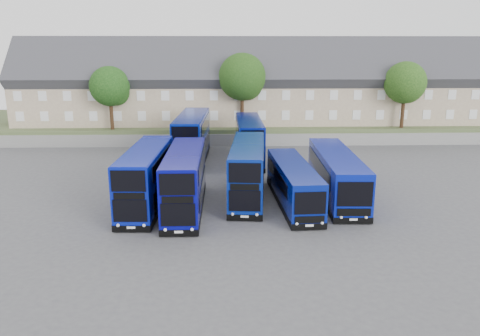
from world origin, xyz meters
name	(u,v)px	position (x,y,z in m)	size (l,w,h in m)	color
ground	(228,213)	(0.00, 0.00, 0.00)	(120.00, 120.00, 0.00)	#49494E
retaining_wall	(226,140)	(0.00, 24.00, 0.75)	(70.00, 0.40, 1.50)	slate
earth_bank	(226,125)	(0.00, 34.00, 1.00)	(80.00, 20.00, 2.00)	#45532F
terrace_row	(271,88)	(6.00, 30.00, 6.60)	(66.00, 10.40, 11.20)	tan
dd_front_left	(147,178)	(-6.13, 1.89, 2.17)	(2.97, 11.20, 4.42)	#0818A4
dd_front_mid	(185,181)	(-3.15, 1.04, 2.16)	(2.56, 11.09, 4.40)	#070886
dd_front_right	(248,172)	(1.63, 3.65, 2.15)	(3.46, 11.21, 4.39)	navy
dd_rear_left	(192,139)	(-3.62, 16.45, 2.41)	(3.32, 12.44, 4.90)	navy
dd_rear_right	(249,141)	(2.40, 16.33, 2.17)	(2.61, 11.15, 4.42)	navy
coach_east_a	(293,184)	(5.08, 2.08, 1.54)	(3.01, 11.63, 3.15)	navy
coach_east_b	(336,175)	(8.82, 3.83, 1.75)	(3.23, 13.11, 3.56)	#0819A0
tree_west	(111,88)	(-13.85, 25.10, 7.05)	(4.80, 4.80, 7.65)	#382314
tree_mid	(243,79)	(2.15, 25.60, 8.07)	(5.76, 5.76, 9.18)	#382314
tree_east	(406,84)	(22.15, 25.10, 7.39)	(5.12, 5.12, 8.16)	#382314
tree_far	(430,78)	(28.15, 32.10, 7.73)	(5.44, 5.44, 8.67)	#382314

